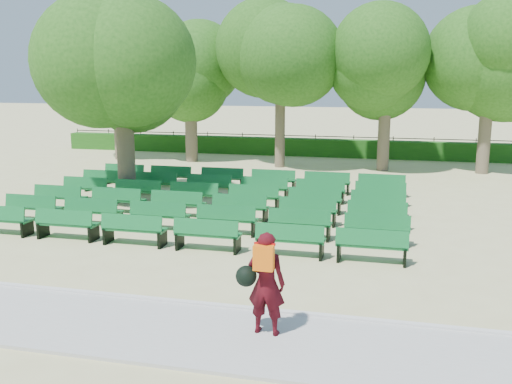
# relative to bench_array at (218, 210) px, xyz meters

# --- Properties ---
(ground) EXTENTS (120.00, 120.00, 0.00)m
(ground) POSITION_rel_bench_array_xyz_m (0.17, -0.83, -0.08)
(ground) COLOR #C6BF83
(paving) EXTENTS (30.00, 2.20, 0.06)m
(paving) POSITION_rel_bench_array_xyz_m (0.17, -8.23, -0.05)
(paving) COLOR #B3B4AF
(paving) RESTS_ON ground
(curb) EXTENTS (30.00, 0.12, 0.10)m
(curb) POSITION_rel_bench_array_xyz_m (0.17, -7.08, -0.03)
(curb) COLOR silver
(curb) RESTS_ON ground
(hedge) EXTENTS (26.00, 0.70, 0.90)m
(hedge) POSITION_rel_bench_array_xyz_m (0.17, 13.17, 0.37)
(hedge) COLOR #205917
(hedge) RESTS_ON ground
(fence) EXTENTS (26.00, 0.10, 1.02)m
(fence) POSITION_rel_bench_array_xyz_m (0.17, 13.57, -0.08)
(fence) COLOR black
(fence) RESTS_ON ground
(tree_line) EXTENTS (21.80, 6.80, 7.04)m
(tree_line) POSITION_rel_bench_array_xyz_m (0.17, 9.17, -0.08)
(tree_line) COLOR #2A6019
(tree_line) RESTS_ON ground
(bench_array) EXTENTS (1.63, 0.57, 1.02)m
(bench_array) POSITION_rel_bench_array_xyz_m (0.00, 0.00, 0.00)
(bench_array) COLOR #12692F
(bench_array) RESTS_ON ground
(tree_among) EXTENTS (4.47, 4.47, 6.47)m
(tree_among) POSITION_rel_bench_array_xyz_m (-3.50, 1.00, 4.34)
(tree_among) COLOR brown
(tree_among) RESTS_ON ground
(person) EXTENTS (0.81, 0.50, 1.70)m
(person) POSITION_rel_bench_array_xyz_m (3.29, -7.95, 0.86)
(person) COLOR #3F090F
(person) RESTS_ON ground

